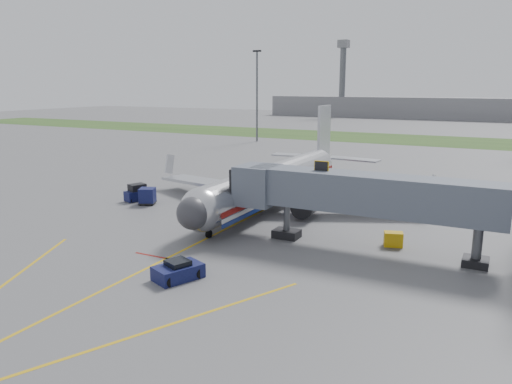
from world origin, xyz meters
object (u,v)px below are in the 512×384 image
at_px(belt_loader, 243,203).
at_px(ramp_worker, 255,193).
at_px(airliner, 274,181).
at_px(baggage_tug, 137,193).
at_px(pushback_tug, 178,271).

xyz_separation_m(belt_loader, ramp_worker, (-0.49, 3.80, 0.30)).
xyz_separation_m(airliner, ramp_worker, (-3.00, 1.37, -1.87)).
bearing_deg(baggage_tug, belt_loader, 12.45).
xyz_separation_m(pushback_tug, belt_loader, (-5.70, 19.72, -0.08)).
distance_m(airliner, baggage_tug, 15.68).
xyz_separation_m(baggage_tug, ramp_worker, (11.71, 6.50, -0.07)).
bearing_deg(ramp_worker, airliner, -60.86).
bearing_deg(baggage_tug, ramp_worker, 29.01).
distance_m(baggage_tug, ramp_worker, 13.39).
distance_m(airliner, belt_loader, 4.11).
xyz_separation_m(pushback_tug, baggage_tug, (-17.90, 17.02, 0.29)).
bearing_deg(belt_loader, pushback_tug, -73.89).
bearing_deg(belt_loader, airliner, 44.02).
distance_m(pushback_tug, ramp_worker, 24.32).
height_order(baggage_tug, belt_loader, belt_loader).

